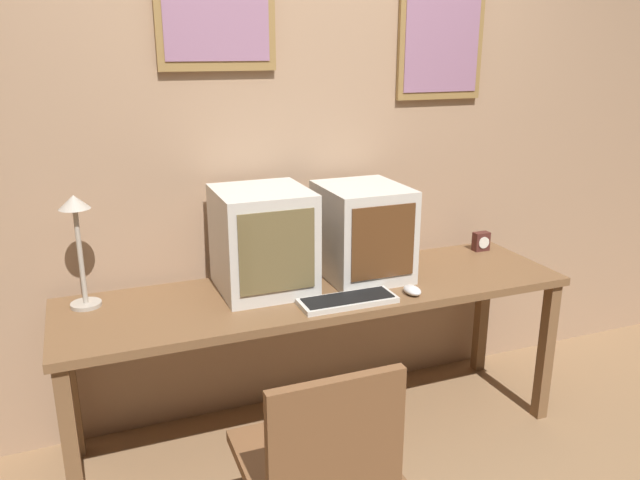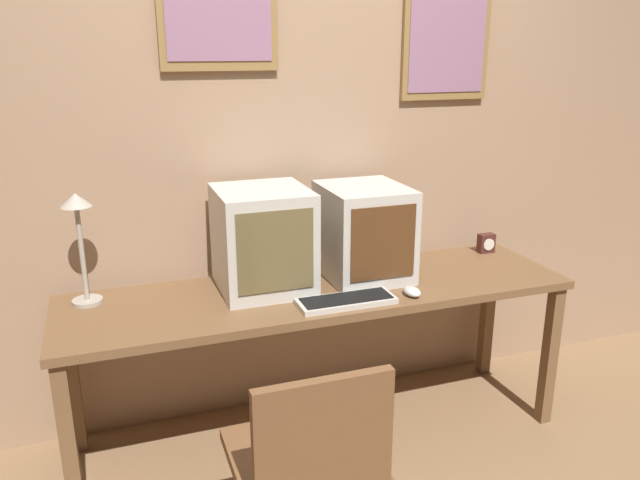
{
  "view_description": "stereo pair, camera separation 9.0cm",
  "coord_description": "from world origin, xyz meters",
  "px_view_note": "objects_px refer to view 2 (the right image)",
  "views": [
    {
      "loc": [
        -0.92,
        -1.6,
        1.74
      ],
      "look_at": [
        0.0,
        0.75,
        0.95
      ],
      "focal_mm": 35.0,
      "sensor_mm": 36.0,
      "label": 1
    },
    {
      "loc": [
        -0.84,
        -1.63,
        1.74
      ],
      "look_at": [
        0.0,
        0.75,
        0.95
      ],
      "focal_mm": 35.0,
      "sensor_mm": 36.0,
      "label": 2
    }
  ],
  "objects_px": {
    "desk_clock": "(486,243)",
    "desk_lamp": "(79,228)",
    "monitor_right": "(364,232)",
    "mouse_near_keyboard": "(412,292)",
    "monitor_left": "(263,240)",
    "keyboard_main": "(346,301)"
  },
  "relations": [
    {
      "from": "monitor_left",
      "to": "monitor_right",
      "type": "bearing_deg",
      "value": -0.19
    },
    {
      "from": "keyboard_main",
      "to": "desk_lamp",
      "type": "height_order",
      "value": "desk_lamp"
    },
    {
      "from": "monitor_right",
      "to": "keyboard_main",
      "type": "height_order",
      "value": "monitor_right"
    },
    {
      "from": "monitor_right",
      "to": "desk_clock",
      "type": "relative_size",
      "value": 4.33
    },
    {
      "from": "desk_clock",
      "to": "desk_lamp",
      "type": "xyz_separation_m",
      "value": [
        -1.91,
        -0.02,
        0.27
      ]
    },
    {
      "from": "monitor_left",
      "to": "desk_lamp",
      "type": "relative_size",
      "value": 0.95
    },
    {
      "from": "monitor_right",
      "to": "monitor_left",
      "type": "bearing_deg",
      "value": 179.81
    },
    {
      "from": "keyboard_main",
      "to": "mouse_near_keyboard",
      "type": "distance_m",
      "value": 0.29
    },
    {
      "from": "mouse_near_keyboard",
      "to": "desk_clock",
      "type": "relative_size",
      "value": 1.04
    },
    {
      "from": "monitor_left",
      "to": "mouse_near_keyboard",
      "type": "xyz_separation_m",
      "value": [
        0.56,
        -0.29,
        -0.2
      ]
    },
    {
      "from": "monitor_right",
      "to": "desk_lamp",
      "type": "height_order",
      "value": "desk_lamp"
    },
    {
      "from": "monitor_right",
      "to": "desk_clock",
      "type": "distance_m",
      "value": 0.75
    },
    {
      "from": "mouse_near_keyboard",
      "to": "monitor_left",
      "type": "bearing_deg",
      "value": 152.41
    },
    {
      "from": "desk_lamp",
      "to": "desk_clock",
      "type": "bearing_deg",
      "value": 0.63
    },
    {
      "from": "monitor_right",
      "to": "mouse_near_keyboard",
      "type": "height_order",
      "value": "monitor_right"
    },
    {
      "from": "monitor_left",
      "to": "desk_clock",
      "type": "bearing_deg",
      "value": 4.75
    },
    {
      "from": "keyboard_main",
      "to": "mouse_near_keyboard",
      "type": "height_order",
      "value": "mouse_near_keyboard"
    },
    {
      "from": "monitor_left",
      "to": "desk_lamp",
      "type": "distance_m",
      "value": 0.74
    },
    {
      "from": "keyboard_main",
      "to": "desk_clock",
      "type": "xyz_separation_m",
      "value": [
        0.92,
        0.38,
        0.04
      ]
    },
    {
      "from": "desk_clock",
      "to": "desk_lamp",
      "type": "bearing_deg",
      "value": -179.37
    },
    {
      "from": "keyboard_main",
      "to": "mouse_near_keyboard",
      "type": "relative_size",
      "value": 4.01
    },
    {
      "from": "monitor_left",
      "to": "mouse_near_keyboard",
      "type": "height_order",
      "value": "monitor_left"
    }
  ]
}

